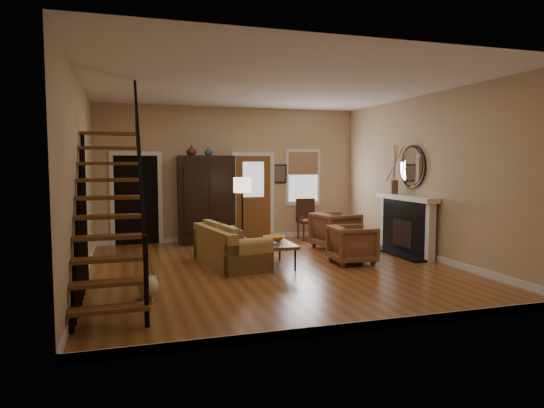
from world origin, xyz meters
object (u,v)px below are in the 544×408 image
object	(u,v)px
armoire	(206,200)
coffee_table	(273,254)
armchair_right	(336,231)
sofa	(231,246)
armchair_left	(352,244)
floor_lamp	(242,216)
side_chair	(308,219)

from	to	relation	value
armoire	coffee_table	xyz separation A→B (m)	(0.77, -2.94, -0.83)
coffee_table	armchair_right	distance (m)	2.31
coffee_table	armchair_right	world-z (taller)	armchair_right
armoire	sofa	xyz separation A→B (m)	(0.01, -2.67, -0.69)
sofa	armchair_right	bearing A→B (deg)	12.66
armchair_left	floor_lamp	distance (m)	2.37
floor_lamp	armchair_right	bearing A→B (deg)	2.65
sofa	coffee_table	distance (m)	0.82
coffee_table	armchair_left	bearing A→B (deg)	-8.78
armoire	coffee_table	world-z (taller)	armoire
coffee_table	sofa	bearing A→B (deg)	160.35
coffee_table	armchair_right	bearing A→B (deg)	35.15
side_chair	armoire	bearing A→B (deg)	175.52
armoire	coffee_table	size ratio (longest dim) A/B	1.81
sofa	floor_lamp	distance (m)	1.15
armoire	floor_lamp	bearing A→B (deg)	-74.64
sofa	armoire	bearing A→B (deg)	81.04
armoire	armchair_right	size ratio (longest dim) A/B	2.32
armoire	armchair_left	size ratio (longest dim) A/B	2.59
coffee_table	armchair_right	xyz separation A→B (m)	(1.88, 1.33, 0.19)
coffee_table	floor_lamp	size ratio (longest dim) A/B	0.71
sofa	floor_lamp	world-z (taller)	floor_lamp
coffee_table	floor_lamp	xyz separation A→B (m)	(-0.29, 1.23, 0.59)
side_chair	floor_lamp	bearing A→B (deg)	-143.82
armchair_left	floor_lamp	bearing A→B (deg)	54.76
coffee_table	armchair_left	xyz separation A→B (m)	(1.52, -0.23, 0.15)
floor_lamp	side_chair	xyz separation A→B (m)	(2.08, 1.52, -0.30)
sofa	coffee_table	bearing A→B (deg)	-28.77
armchair_left	side_chair	size ratio (longest dim) A/B	0.79
armoire	floor_lamp	size ratio (longest dim) A/B	1.29
armchair_right	armoire	bearing A→B (deg)	48.83
armoire	coffee_table	distance (m)	3.15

